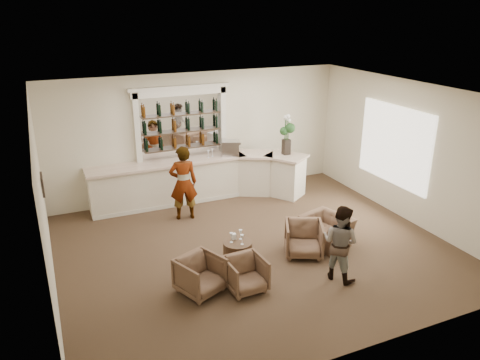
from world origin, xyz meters
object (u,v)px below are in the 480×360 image
(bar_counter, at_px, (201,180))
(armchair_center, at_px, (246,274))
(espresso_machine, at_px, (231,148))
(flower_vase, at_px, (287,132))
(cocktail_table, at_px, (238,253))
(armchair_left, at_px, (200,275))
(armchair_right, at_px, (304,239))
(guest, at_px, (340,243))
(sommelier, at_px, (183,183))
(armchair_far, at_px, (327,230))

(bar_counter, bearing_deg, armchair_center, -98.63)
(espresso_machine, height_order, flower_vase, flower_vase)
(cocktail_table, height_order, armchair_left, armchair_left)
(cocktail_table, relative_size, flower_vase, 0.54)
(cocktail_table, relative_size, armchair_right, 0.75)
(bar_counter, bearing_deg, cocktail_table, -97.23)
(armchair_left, height_order, armchair_right, armchair_right)
(armchair_right, bearing_deg, guest, -56.37)
(cocktail_table, xyz_separation_m, sommelier, (-0.31, 2.53, 0.66))
(armchair_far, distance_m, espresso_machine, 3.67)
(armchair_left, distance_m, flower_vase, 5.31)
(guest, xyz_separation_m, armchair_left, (-2.55, 0.60, -0.40))
(armchair_center, distance_m, espresso_machine, 4.70)
(guest, bearing_deg, flower_vase, -41.30)
(armchair_center, bearing_deg, armchair_left, 158.77)
(sommelier, xyz_separation_m, guest, (1.87, -3.75, -0.17))
(armchair_right, bearing_deg, bar_counter, 131.17)
(guest, distance_m, armchair_right, 1.12)
(sommelier, distance_m, guest, 4.19)
(sommelier, height_order, armchair_center, sommelier)
(armchair_left, relative_size, armchair_right, 0.97)
(armchair_left, height_order, armchair_far, armchair_left)
(flower_vase, bearing_deg, bar_counter, 167.06)
(cocktail_table, bearing_deg, espresso_machine, 69.42)
(bar_counter, xyz_separation_m, armchair_center, (-0.66, -4.33, -0.26))
(cocktail_table, relative_size, guest, 0.39)
(armchair_right, bearing_deg, flower_vase, 93.88)
(guest, xyz_separation_m, armchair_center, (-1.77, 0.34, -0.42))
(armchair_center, distance_m, armchair_far, 2.50)
(cocktail_table, distance_m, armchair_right, 1.43)
(cocktail_table, relative_size, armchair_left, 0.77)
(sommelier, xyz_separation_m, armchair_far, (2.42, -2.50, -0.60))
(cocktail_table, bearing_deg, guest, -38.01)
(armchair_right, bearing_deg, espresso_machine, 117.99)
(espresso_machine, bearing_deg, flower_vase, 3.46)
(guest, bearing_deg, armchair_right, -18.48)
(armchair_left, xyz_separation_m, armchair_far, (3.10, 0.64, -0.03))
(armchair_center, distance_m, flower_vase, 5.01)
(bar_counter, bearing_deg, flower_vase, -12.94)
(bar_counter, distance_m, armchair_right, 3.77)
(guest, xyz_separation_m, flower_vase, (1.14, 4.16, 1.01))
(armchair_far, bearing_deg, sommelier, -153.02)
(armchair_center, bearing_deg, armchair_right, 20.51)
(cocktail_table, distance_m, sommelier, 2.64)
(cocktail_table, xyz_separation_m, armchair_left, (-0.99, -0.61, 0.09))
(armchair_far, height_order, espresso_machine, espresso_machine)
(armchair_left, height_order, armchair_center, armchair_left)
(sommelier, distance_m, armchair_right, 3.26)
(cocktail_table, bearing_deg, armchair_center, -104.04)
(cocktail_table, height_order, espresso_machine, espresso_machine)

